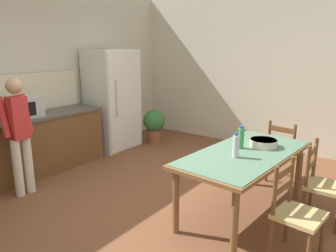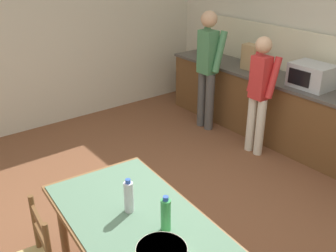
# 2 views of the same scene
# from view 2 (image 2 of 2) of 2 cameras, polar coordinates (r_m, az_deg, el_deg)

# --- Properties ---
(ground_plane) EXTENTS (8.32, 8.32, 0.00)m
(ground_plane) POSITION_cam_2_polar(r_m,az_deg,el_deg) (4.01, 3.38, -14.38)
(ground_plane) COLOR brown
(wall_left) EXTENTS (0.12, 5.20, 2.90)m
(wall_left) POSITION_cam_2_polar(r_m,az_deg,el_deg) (6.05, -17.37, 13.39)
(wall_left) COLOR beige
(wall_left) RESTS_ON ground
(kitchen_counter) EXTENTS (3.63, 0.66, 0.90)m
(kitchen_counter) POSITION_cam_2_polar(r_m,az_deg,el_deg) (5.74, 14.87, 2.70)
(kitchen_counter) COLOR brown
(kitchen_counter) RESTS_ON ground
(counter_splashback) EXTENTS (3.59, 0.03, 0.60)m
(counter_splashback) POSITION_cam_2_polar(r_m,az_deg,el_deg) (5.76, 17.65, 10.29)
(counter_splashback) COLOR beige
(counter_splashback) RESTS_ON kitchen_counter
(microwave) EXTENTS (0.50, 0.39, 0.30)m
(microwave) POSITION_cam_2_polar(r_m,az_deg,el_deg) (5.24, 20.13, 6.86)
(microwave) COLOR #B2B7BC
(microwave) RESTS_ON kitchen_counter
(paper_bag) EXTENTS (0.24, 0.16, 0.36)m
(paper_bag) POSITION_cam_2_polar(r_m,az_deg,el_deg) (5.79, 11.93, 9.75)
(paper_bag) COLOR tan
(paper_bag) RESTS_ON kitchen_counter
(dining_table) EXTENTS (1.90, 1.03, 0.76)m
(dining_table) POSITION_cam_2_polar(r_m,az_deg,el_deg) (2.85, -3.31, -15.83)
(dining_table) COLOR brown
(dining_table) RESTS_ON ground
(bottle_near_centre) EXTENTS (0.07, 0.07, 0.27)m
(bottle_near_centre) POSITION_cam_2_polar(r_m,az_deg,el_deg) (2.88, -5.72, -10.15)
(bottle_near_centre) COLOR silver
(bottle_near_centre) RESTS_ON dining_table
(bottle_off_centre) EXTENTS (0.07, 0.07, 0.27)m
(bottle_off_centre) POSITION_cam_2_polar(r_m,az_deg,el_deg) (2.70, -0.33, -12.73)
(bottle_off_centre) COLOR green
(bottle_off_centre) RESTS_ON dining_table
(person_at_sink) EXTENTS (0.43, 0.30, 1.73)m
(person_at_sink) POSITION_cam_2_polar(r_m,az_deg,el_deg) (5.72, 5.78, 8.81)
(person_at_sink) COLOR #4C4C4C
(person_at_sink) RESTS_ON ground
(person_at_counter) EXTENTS (0.39, 0.27, 1.55)m
(person_at_counter) POSITION_cam_2_polar(r_m,az_deg,el_deg) (5.09, 13.14, 5.07)
(person_at_counter) COLOR silver
(person_at_counter) RESTS_ON ground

